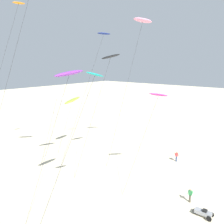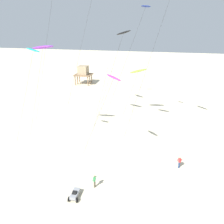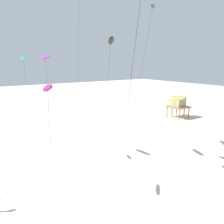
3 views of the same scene
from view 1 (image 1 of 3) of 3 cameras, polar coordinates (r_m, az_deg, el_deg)
The scene contains 13 objects.
ground_plane at distance 33.79m, azimuth 20.30°, elevation -16.56°, with size 260.00×260.00×0.00m, color beige.
kite_teal at distance 20.85m, azimuth -4.53°, elevation 8.14°, with size 7.03×2.44×15.02m.
kite_purple at distance 22.92m, azimuth -10.43°, elevation 9.09°, with size 6.60×2.27×15.19m.
kite_lime at distance 41.21m, azimuth -9.65°, elevation 2.79°, with size 4.52×1.70×9.97m.
kite_orange at distance 37.12m, azimuth -22.11°, elevation 22.13°, with size 8.73×3.02×23.85m.
kite_pink at distance 37.88m, azimuth 7.44°, elevation 21.04°, with size 7.45×3.39×22.48m.
kite_navy at distance 37.34m, azimuth -2.31°, elevation 17.61°, with size 8.22×3.41×20.28m.
kite_magenta at distance 29.19m, azimuth 11.18°, elevation 3.92°, with size 6.10×2.74×12.26m.
kite_black at distance 32.96m, azimuth -0.40°, elevation 13.02°, with size 6.87×2.93×17.04m.
kite_white at distance 35.94m, azimuth -13.29°, elevation 3.30°, with size 4.63×1.75×11.02m.
kite_flyer_nearest at distance 29.75m, azimuth 18.46°, elevation -18.58°, with size 0.56×0.58×1.67m.
kite_flyer_middle at distance 39.94m, azimuth 15.39°, elevation -10.30°, with size 0.73×0.73×1.67m.
beach_buggy at distance 28.13m, azimuth 21.36°, elevation -21.84°, with size 1.05×2.07×0.82m.
Camera 1 is at (-28.51, -9.17, 15.66)m, focal length 37.63 mm.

